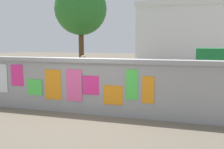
{
  "coord_description": "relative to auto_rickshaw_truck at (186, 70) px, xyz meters",
  "views": [
    {
      "loc": [
        2.67,
        -6.85,
        2.12
      ],
      "look_at": [
        0.09,
        1.8,
        0.94
      ],
      "focal_mm": 40.69,
      "sensor_mm": 36.0,
      "label": 1
    }
  ],
  "objects": [
    {
      "name": "motorcycle",
      "position": [
        -5.24,
        -2.97,
        -0.44
      ],
      "size": [
        1.89,
        0.61,
        0.87
      ],
      "color": "black",
      "rests_on": "ground"
    },
    {
      "name": "ground",
      "position": [
        -2.63,
        3.64,
        -0.9
      ],
      "size": [
        60.0,
        60.0,
        0.0
      ],
      "primitive_type": "plane",
      "color": "#6B6051"
    },
    {
      "name": "bicycle_near",
      "position": [
        -2.3,
        -2.28,
        -0.54
      ],
      "size": [
        1.7,
        0.44,
        0.95
      ],
      "color": "black",
      "rests_on": "ground"
    },
    {
      "name": "tree_roadside",
      "position": [
        -7.16,
        5.37,
        3.43
      ],
      "size": [
        3.59,
        3.59,
        6.15
      ],
      "color": "brown",
      "rests_on": "ground"
    },
    {
      "name": "bicycle_far",
      "position": [
        -4.0,
        0.78,
        -0.54
      ],
      "size": [
        1.71,
        0.44,
        0.95
      ],
      "color": "black",
      "rests_on": "ground"
    },
    {
      "name": "poster_wall",
      "position": [
        -2.64,
        -4.36,
        -0.06
      ],
      "size": [
        8.3,
        0.42,
        1.64
      ],
      "color": "#9A9A9A",
      "rests_on": "ground"
    },
    {
      "name": "auto_rickshaw_truck",
      "position": [
        0.0,
        0.0,
        0.0
      ],
      "size": [
        3.68,
        1.71,
        1.85
      ],
      "color": "black",
      "rests_on": "ground"
    },
    {
      "name": "building_background",
      "position": [
        0.44,
        14.59,
        1.98
      ],
      "size": [
        10.38,
        5.69,
        5.72
      ],
      "color": "white",
      "rests_on": "ground"
    },
    {
      "name": "person_walking",
      "position": [
        -3.61,
        -2.62,
        0.09
      ],
      "size": [
        0.4,
        0.4,
        1.62
      ],
      "color": "#BF6626",
      "rests_on": "ground"
    }
  ]
}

